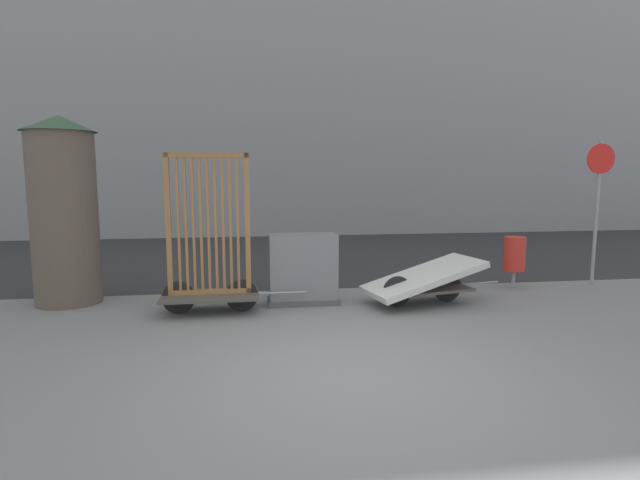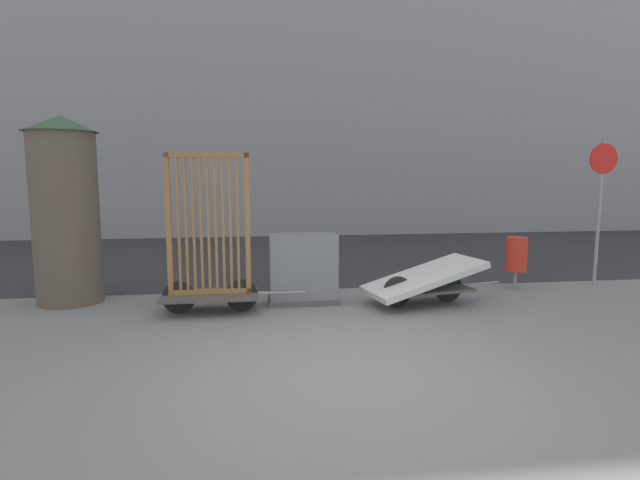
{
  "view_description": "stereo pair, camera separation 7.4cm",
  "coord_description": "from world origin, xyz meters",
  "px_view_note": "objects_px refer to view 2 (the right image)",
  "views": [
    {
      "loc": [
        -1.05,
        -4.63,
        1.95
      ],
      "look_at": [
        0.0,
        2.51,
        1.02
      ],
      "focal_mm": 28.0,
      "sensor_mm": 36.0,
      "label": 1
    },
    {
      "loc": [
        -0.98,
        -4.64,
        1.95
      ],
      "look_at": [
        0.0,
        2.51,
        1.02
      ],
      "focal_mm": 28.0,
      "sensor_mm": 36.0,
      "label": 2
    }
  ],
  "objects_px": {
    "bike_cart_with_bedframe": "(210,259)",
    "advertising_column": "(66,209)",
    "bike_cart_with_mattress": "(424,280)",
    "trash_bin": "(516,254)",
    "sign_post": "(601,193)",
    "utility_cabinet": "(303,271)"
  },
  "relations": [
    {
      "from": "utility_cabinet",
      "to": "trash_bin",
      "type": "bearing_deg",
      "value": 8.48
    },
    {
      "from": "bike_cart_with_bedframe",
      "to": "trash_bin",
      "type": "bearing_deg",
      "value": 9.58
    },
    {
      "from": "sign_post",
      "to": "bike_cart_with_bedframe",
      "type": "bearing_deg",
      "value": -172.4
    },
    {
      "from": "utility_cabinet",
      "to": "trash_bin",
      "type": "xyz_separation_m",
      "value": [
        3.79,
        0.57,
        0.1
      ]
    },
    {
      "from": "bike_cart_with_mattress",
      "to": "advertising_column",
      "type": "relative_size",
      "value": 0.81
    },
    {
      "from": "sign_post",
      "to": "advertising_column",
      "type": "height_order",
      "value": "advertising_column"
    },
    {
      "from": "bike_cart_with_mattress",
      "to": "trash_bin",
      "type": "relative_size",
      "value": 2.56
    },
    {
      "from": "trash_bin",
      "to": "advertising_column",
      "type": "xyz_separation_m",
      "value": [
        -7.37,
        -0.0,
        0.86
      ]
    },
    {
      "from": "bike_cart_with_bedframe",
      "to": "trash_bin",
      "type": "relative_size",
      "value": 2.53
    },
    {
      "from": "bike_cart_with_bedframe",
      "to": "advertising_column",
      "type": "relative_size",
      "value": 0.8
    },
    {
      "from": "bike_cart_with_mattress",
      "to": "utility_cabinet",
      "type": "xyz_separation_m",
      "value": [
        -1.8,
        0.33,
        0.12
      ]
    },
    {
      "from": "bike_cart_with_bedframe",
      "to": "trash_bin",
      "type": "distance_m",
      "value": 5.24
    },
    {
      "from": "bike_cart_with_mattress",
      "to": "advertising_column",
      "type": "distance_m",
      "value": 5.56
    },
    {
      "from": "trash_bin",
      "to": "advertising_column",
      "type": "relative_size",
      "value": 0.32
    },
    {
      "from": "utility_cabinet",
      "to": "advertising_column",
      "type": "height_order",
      "value": "advertising_column"
    },
    {
      "from": "trash_bin",
      "to": "sign_post",
      "type": "height_order",
      "value": "sign_post"
    },
    {
      "from": "bike_cart_with_bedframe",
      "to": "sign_post",
      "type": "relative_size",
      "value": 0.89
    },
    {
      "from": "bike_cart_with_mattress",
      "to": "utility_cabinet",
      "type": "distance_m",
      "value": 1.84
    },
    {
      "from": "bike_cart_with_bedframe",
      "to": "utility_cabinet",
      "type": "distance_m",
      "value": 1.44
    },
    {
      "from": "bike_cart_with_mattress",
      "to": "trash_bin",
      "type": "bearing_deg",
      "value": 12.99
    },
    {
      "from": "bike_cart_with_bedframe",
      "to": "bike_cart_with_mattress",
      "type": "distance_m",
      "value": 3.2
    },
    {
      "from": "bike_cart_with_bedframe",
      "to": "sign_post",
      "type": "xyz_separation_m",
      "value": [
        6.68,
        0.89,
        0.87
      ]
    }
  ]
}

